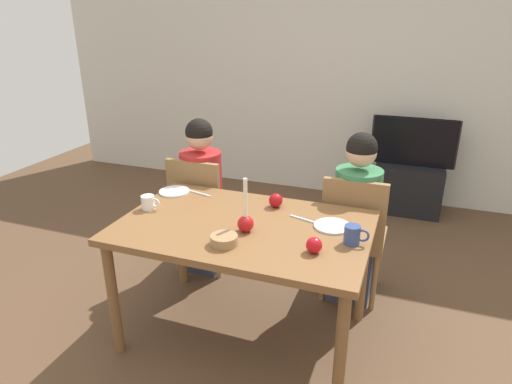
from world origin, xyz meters
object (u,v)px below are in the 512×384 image
tv (414,142)px  candle_centerpiece (246,221)px  mug_left (149,202)px  chair_left (201,208)px  dining_table (244,238)px  tv_stand (408,188)px  person_left_child (202,199)px  plate_right (332,226)px  bowl_walnuts (224,240)px  chair_right (354,231)px  apple_by_left_plate (314,245)px  person_right_child (355,221)px  apple_near_candle (276,200)px  mug_right (353,235)px  plate_left (174,191)px

tv → candle_centerpiece: (-0.79, -2.38, 0.10)m
mug_left → chair_left: bearing=87.3°
dining_table → chair_left: (-0.59, 0.61, -0.15)m
tv → tv_stand: bearing=-90.0°
person_left_child → mug_left: bearing=-92.6°
candle_centerpiece → plate_right: size_ratio=1.49×
dining_table → bowl_walnuts: (-0.01, -0.25, 0.11)m
tv → chair_right: bearing=-99.9°
chair_left → apple_by_left_plate: bearing=-37.4°
dining_table → candle_centerpiece: candle_centerpiece is taller
person_left_child → tv_stand: size_ratio=1.83×
tv → mug_left: tv is taller
candle_centerpiece → person_right_child: bearing=55.2°
chair_left → bowl_walnuts: 1.07m
candle_centerpiece → apple_by_left_plate: (0.40, -0.10, -0.02)m
dining_table → tv: 2.45m
tv → mug_left: (-1.45, -2.30, 0.08)m
chair_right → person_right_child: 0.07m
plate_right → apple_near_candle: apple_near_candle is taller
mug_left → mug_right: 1.22m
tv_stand → tv: bearing=90.0°
bowl_walnuts → person_right_child: bearing=58.5°
dining_table → person_right_child: person_right_child is taller
chair_right → person_left_child: 1.13m
candle_centerpiece → plate_left: (-0.65, 0.37, -0.06)m
candle_centerpiece → apple_near_candle: (0.05, 0.37, -0.02)m
person_right_child → tv_stand: person_right_child is taller
apple_by_left_plate → tv: bearing=81.0°
candle_centerpiece → tv: bearing=71.6°
tv → mug_left: bearing=-122.2°
candle_centerpiece → apple_near_candle: bearing=82.0°
plate_right → apple_by_left_plate: (-0.03, -0.31, 0.03)m
plate_right → mug_right: (0.13, -0.16, 0.04)m
person_right_child → plate_left: person_right_child is taller
person_left_child → tv_stand: (1.42, 1.66, -0.33)m
dining_table → chair_left: chair_left is taller
mug_right → apple_by_left_plate: 0.23m
person_left_child → mug_right: person_left_child is taller
chair_left → tv: size_ratio=1.14×
chair_left → plate_right: size_ratio=4.38×
mug_left → bowl_walnuts: (0.61, -0.26, -0.02)m
tv_stand → chair_right: bearing=-99.9°
tv_stand → tv: size_ratio=0.81×
dining_table → apple_near_candle: (0.09, 0.29, 0.13)m
tv_stand → plate_right: bearing=-99.5°
dining_table → mug_left: mug_left is taller
tv_stand → bowl_walnuts: (-0.84, -2.55, 0.54)m
candle_centerpiece → bowl_walnuts: (-0.05, -0.18, -0.04)m
person_right_child → mug_left: bearing=-151.1°
person_left_child → apple_by_left_plate: (1.03, -0.82, 0.22)m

